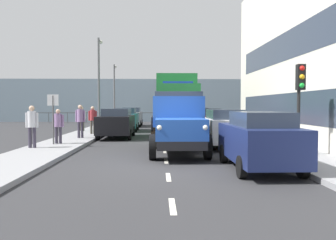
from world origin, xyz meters
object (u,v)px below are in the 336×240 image
(car_silver_kerbside_3, at_px, (196,118))
(pedestrian_couple_a, at_px, (80,118))
(pedestrian_near_railing, at_px, (58,123))
(car_navy_kerbside_near, at_px, (259,140))
(pedestrian_with_bag, at_px, (93,118))
(traffic_light_near, at_px, (300,89))
(car_red_kerbside_2, at_px, (206,122))
(pedestrian_couple_b, at_px, (32,123))
(truck_vintage_blue, at_px, (178,124))
(street_sign, at_px, (53,110))
(lamp_post_promenade, at_px, (99,75))
(lamp_post_far, at_px, (114,88))
(car_white_kerbside_1, at_px, (224,128))
(car_teal_oppositeside_1, at_px, (125,119))
(pedestrian_by_lamp, at_px, (82,117))
(car_black_oppositeside_0, at_px, (117,123))
(lorry_cargo_green, at_px, (175,103))
(car_grey_oppositeside_2, at_px, (131,116))

(car_silver_kerbside_3, height_order, pedestrian_couple_a, pedestrian_couple_a)
(pedestrian_near_railing, bearing_deg, car_navy_kerbside_near, 141.88)
(pedestrian_with_bag, height_order, traffic_light_near, traffic_light_near)
(car_red_kerbside_2, xyz_separation_m, pedestrian_near_railing, (7.59, 5.31, 0.18))
(car_silver_kerbside_3, relative_size, pedestrian_couple_b, 2.18)
(pedestrian_near_railing, bearing_deg, truck_vintage_blue, 153.54)
(traffic_light_near, height_order, street_sign, traffic_light_near)
(pedestrian_couple_b, distance_m, lamp_post_promenade, 11.90)
(lamp_post_far, relative_size, street_sign, 2.71)
(car_white_kerbside_1, distance_m, lamp_post_promenade, 13.06)
(car_navy_kerbside_near, bearing_deg, pedestrian_with_bag, -58.39)
(car_teal_oppositeside_1, distance_m, pedestrian_by_lamp, 3.43)
(pedestrian_near_railing, bearing_deg, car_teal_oppositeside_1, -102.38)
(pedestrian_by_lamp, bearing_deg, street_sign, 93.45)
(car_black_oppositeside_0, relative_size, pedestrian_couple_a, 2.42)
(pedestrian_with_bag, height_order, pedestrian_by_lamp, pedestrian_with_bag)
(car_teal_oppositeside_1, bearing_deg, lamp_post_far, -78.89)
(car_teal_oppositeside_1, bearing_deg, lorry_cargo_green, 140.22)
(truck_vintage_blue, relative_size, pedestrian_near_railing, 3.56)
(car_white_kerbside_1, bearing_deg, pedestrian_couple_a, -23.83)
(truck_vintage_blue, height_order, car_grey_oppositeside_2, truck_vintage_blue)
(car_teal_oppositeside_1, bearing_deg, pedestrian_with_bag, 69.82)
(pedestrian_by_lamp, relative_size, traffic_light_near, 0.52)
(truck_vintage_blue, xyz_separation_m, car_silver_kerbside_3, (-2.21, -13.55, -0.28))
(lorry_cargo_green, distance_m, car_navy_kerbside_near, 13.02)
(car_black_oppositeside_0, distance_m, pedestrian_couple_a, 2.36)
(car_teal_oppositeside_1, relative_size, pedestrian_with_bag, 2.34)
(pedestrian_couple_a, bearing_deg, car_silver_kerbside_3, -131.64)
(car_grey_oppositeside_2, distance_m, pedestrian_couple_b, 17.54)
(pedestrian_couple_a, distance_m, street_sign, 3.15)
(pedestrian_couple_a, xyz_separation_m, lamp_post_promenade, (0.17, -7.11, 2.93))
(car_teal_oppositeside_1, xyz_separation_m, pedestrian_by_lamp, (2.80, 1.96, 0.23))
(car_navy_kerbside_near, xyz_separation_m, car_silver_kerbside_3, (0.00, -16.82, -0.00))
(truck_vintage_blue, distance_m, pedestrian_couple_b, 6.09)
(car_black_oppositeside_0, xyz_separation_m, pedestrian_couple_a, (1.77, 1.53, 0.31))
(car_grey_oppositeside_2, height_order, pedestrian_with_bag, pedestrian_with_bag)
(car_red_kerbside_2, bearing_deg, lamp_post_far, -64.27)
(truck_vintage_blue, relative_size, street_sign, 2.51)
(car_white_kerbside_1, xyz_separation_m, street_sign, (7.73, -0.11, 0.79))
(pedestrian_couple_b, bearing_deg, car_white_kerbside_1, -171.68)
(car_grey_oppositeside_2, distance_m, lamp_post_far, 6.56)
(car_navy_kerbside_near, relative_size, pedestrian_couple_a, 2.25)
(pedestrian_couple_a, distance_m, lamp_post_promenade, 7.70)
(car_grey_oppositeside_2, bearing_deg, car_silver_kerbside_3, 138.19)
(car_white_kerbside_1, bearing_deg, truck_vintage_blue, 45.94)
(lamp_post_far, bearing_deg, car_navy_kerbside_near, 105.74)
(pedestrian_by_lamp, bearing_deg, car_teal_oppositeside_1, -144.99)
(lorry_cargo_green, bearing_deg, truck_vintage_blue, 87.78)
(car_black_oppositeside_0, xyz_separation_m, car_teal_oppositeside_1, (-0.00, -5.56, -0.00))
(lamp_post_promenade, height_order, lamp_post_far, lamp_post_promenade)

